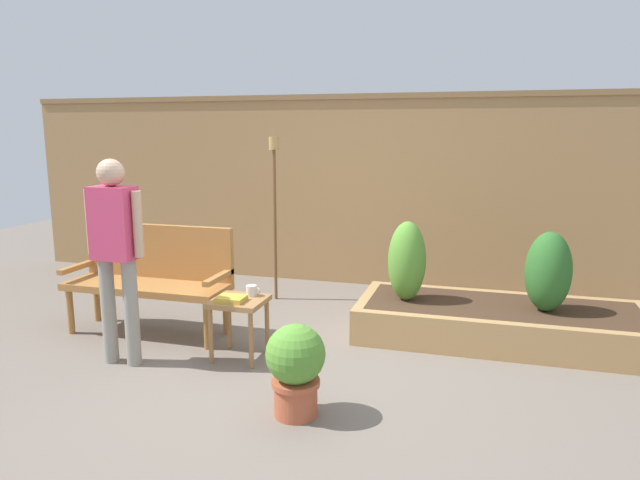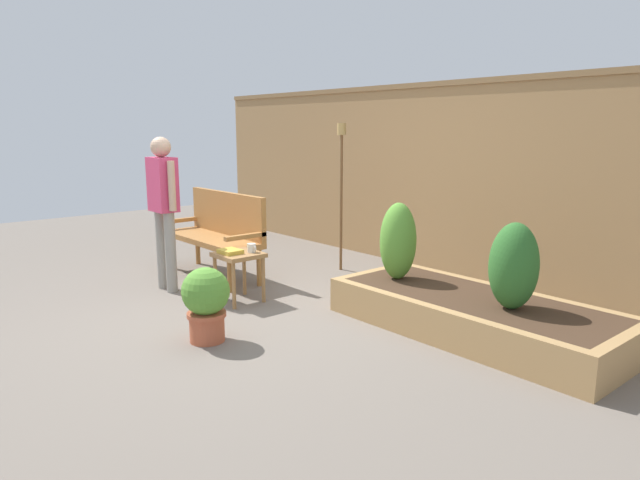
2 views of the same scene
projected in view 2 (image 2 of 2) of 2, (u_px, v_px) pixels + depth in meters
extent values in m
plane|color=#70665B|center=(252.00, 313.00, 5.13)|extent=(14.00, 14.00, 0.00)
cube|color=#A37A4C|center=(437.00, 180.00, 6.59)|extent=(8.40, 0.10, 2.10)
cube|color=olive|center=(441.00, 84.00, 6.38)|extent=(8.40, 0.14, 0.06)
cylinder|color=#A87038|center=(259.00, 267.00, 5.99)|extent=(0.06, 0.06, 0.40)
cylinder|color=#A87038|center=(230.00, 273.00, 5.76)|extent=(0.06, 0.06, 0.40)
cylinder|color=#A87038|center=(198.00, 248.00, 6.97)|extent=(0.06, 0.06, 0.40)
cylinder|color=#A87038|center=(171.00, 252.00, 6.74)|extent=(0.06, 0.06, 0.40)
cube|color=#A87038|center=(212.00, 239.00, 6.32)|extent=(1.44, 0.48, 0.06)
cube|color=#A87038|center=(227.00, 213.00, 6.40)|extent=(1.44, 0.06, 0.48)
cube|color=#A87038|center=(182.00, 220.00, 6.81)|extent=(0.06, 0.48, 0.04)
cube|color=#A87038|center=(246.00, 236.00, 5.78)|extent=(0.06, 0.48, 0.04)
cylinder|color=#9E7042|center=(263.00, 280.00, 5.42)|extent=(0.04, 0.04, 0.44)
cylinder|color=#9E7042|center=(234.00, 286.00, 5.21)|extent=(0.04, 0.04, 0.44)
cylinder|color=#9E7042|center=(244.00, 273.00, 5.67)|extent=(0.04, 0.04, 0.44)
cylinder|color=#9E7042|center=(215.00, 279.00, 5.46)|extent=(0.04, 0.04, 0.44)
cube|color=#9E7042|center=(239.00, 255.00, 5.40)|extent=(0.40, 0.40, 0.04)
cylinder|color=silver|center=(251.00, 248.00, 5.41)|extent=(0.08, 0.08, 0.08)
torus|color=silver|center=(254.00, 249.00, 5.37)|extent=(0.06, 0.01, 0.06)
cube|color=gold|center=(230.00, 251.00, 5.36)|extent=(0.21, 0.18, 0.04)
cylinder|color=#B75638|center=(207.00, 329.00, 4.45)|extent=(0.27, 0.27, 0.20)
cylinder|color=#B75638|center=(207.00, 314.00, 4.42)|extent=(0.30, 0.30, 0.04)
sphere|color=#569333|center=(206.00, 291.00, 4.39)|extent=(0.37, 0.37, 0.37)
cube|color=#AD8451|center=(439.00, 327.00, 4.33)|extent=(2.40, 0.09, 0.30)
cube|color=#AD8451|center=(505.00, 304.00, 4.91)|extent=(2.40, 0.09, 0.30)
cube|color=#AD8451|center=(372.00, 286.00, 5.48)|extent=(0.09, 0.82, 0.30)
cube|color=#AD8451|center=(623.00, 358.00, 3.76)|extent=(0.09, 0.82, 0.30)
cube|color=#422D1E|center=(474.00, 315.00, 4.62)|extent=(2.22, 0.82, 0.30)
cylinder|color=brown|center=(397.00, 275.00, 5.15)|extent=(0.04, 0.04, 0.06)
ellipsoid|color=#569333|center=(398.00, 241.00, 5.09)|extent=(0.33, 0.33, 0.70)
cylinder|color=brown|center=(511.00, 305.00, 4.30)|extent=(0.04, 0.04, 0.06)
ellipsoid|color=#2D6628|center=(514.00, 266.00, 4.24)|extent=(0.37, 0.37, 0.66)
cylinder|color=brown|center=(341.00, 204.00, 6.57)|extent=(0.03, 0.03, 1.57)
cylinder|color=#AD894C|center=(342.00, 129.00, 6.41)|extent=(0.10, 0.10, 0.13)
cylinder|color=gray|center=(171.00, 253.00, 5.73)|extent=(0.11, 0.11, 0.82)
cylinder|color=gray|center=(162.00, 249.00, 5.88)|extent=(0.11, 0.11, 0.82)
cube|color=#D13D66|center=(163.00, 184.00, 5.67)|extent=(0.32, 0.20, 0.54)
cylinder|color=tan|center=(172.00, 186.00, 5.52)|extent=(0.07, 0.07, 0.49)
cylinder|color=tan|center=(154.00, 183.00, 5.82)|extent=(0.07, 0.07, 0.49)
sphere|color=tan|center=(161.00, 147.00, 5.60)|extent=(0.20, 0.20, 0.20)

